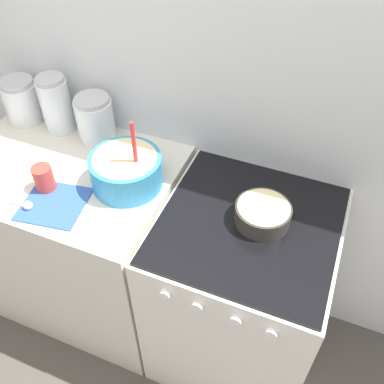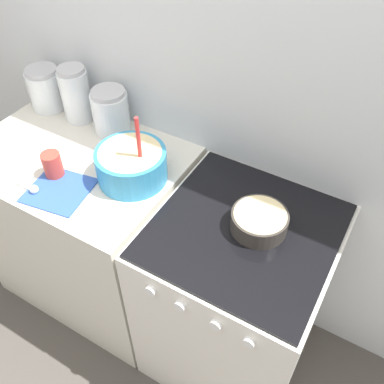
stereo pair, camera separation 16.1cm
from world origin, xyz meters
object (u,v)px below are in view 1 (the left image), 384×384
object	(u,v)px
baking_pan	(263,213)
storage_jar_right	(96,121)
storage_jar_middle	(57,107)
tin_can	(44,179)
storage_jar_left	(23,103)
stove	(239,292)
mixing_bowl	(126,169)

from	to	relation	value
baking_pan	storage_jar_right	bearing A→B (deg)	165.86
storage_jar_right	baking_pan	bearing A→B (deg)	-14.14
storage_jar_middle	tin_can	size ratio (longest dim) A/B	2.40
storage_jar_left	storage_jar_right	xyz separation A→B (m)	(0.39, 0.00, 0.00)
stove	mixing_bowl	size ratio (longest dim) A/B	3.00
storage_jar_right	tin_can	size ratio (longest dim) A/B	1.91
stove	storage_jar_middle	distance (m)	1.16
mixing_bowl	baking_pan	bearing A→B (deg)	0.99
stove	storage_jar_right	world-z (taller)	storage_jar_right
stove	baking_pan	world-z (taller)	baking_pan
mixing_bowl	storage_jar_middle	world-z (taller)	mixing_bowl
baking_pan	storage_jar_left	world-z (taller)	storage_jar_left
storage_jar_left	tin_can	world-z (taller)	storage_jar_left
stove	storage_jar_left	distance (m)	1.31
stove	storage_jar_left	world-z (taller)	storage_jar_left
mixing_bowl	tin_can	bearing A→B (deg)	-152.48
storage_jar_left	stove	bearing A→B (deg)	-11.38
storage_jar_middle	tin_can	distance (m)	0.41
baking_pan	tin_can	distance (m)	0.85
stove	baking_pan	xyz separation A→B (m)	(0.04, 0.03, 0.51)
mixing_bowl	storage_jar_right	bearing A→B (deg)	141.02
mixing_bowl	storage_jar_middle	bearing A→B (deg)	155.00
storage_jar_middle	storage_jar_right	bearing A→B (deg)	0.00
stove	tin_can	bearing A→B (deg)	-170.88
stove	storage_jar_left	size ratio (longest dim) A/B	4.58
stove	mixing_bowl	world-z (taller)	mixing_bowl
storage_jar_middle	storage_jar_left	bearing A→B (deg)	180.00
mixing_bowl	storage_jar_right	xyz separation A→B (m)	(-0.27, 0.22, 0.01)
mixing_bowl	storage_jar_right	size ratio (longest dim) A/B	1.49
stove	tin_can	xyz separation A→B (m)	(-0.80, -0.13, 0.52)
baking_pan	storage_jar_left	xyz separation A→B (m)	(-1.21, 0.21, 0.05)
mixing_bowl	storage_jar_left	xyz separation A→B (m)	(-0.66, 0.22, 0.01)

